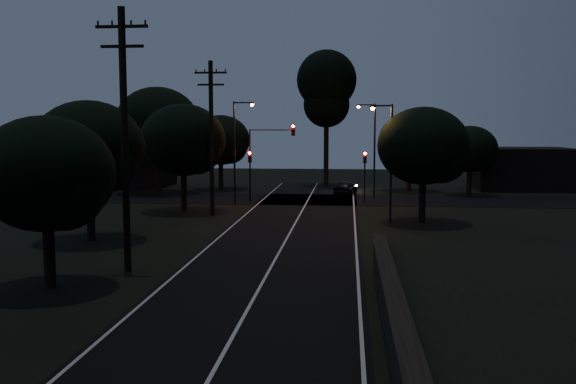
{
  "coord_description": "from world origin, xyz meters",
  "views": [
    {
      "loc": [
        3.33,
        -11.05,
        6.16
      ],
      "look_at": [
        0.0,
        24.0,
        2.5
      ],
      "focal_mm": 40.0,
      "sensor_mm": 36.0,
      "label": 1
    }
  ],
  "objects_px": {
    "tall_pine": "(327,88)",
    "utility_pole_mid": "(124,136)",
    "signal_mast": "(271,148)",
    "utility_pole_far": "(211,135)",
    "signal_right": "(365,168)",
    "streetlight_b": "(372,143)",
    "car": "(345,187)",
    "streetlight_c": "(388,154)",
    "signal_left": "(250,167)",
    "streetlight_a": "(237,145)"
  },
  "relations": [
    {
      "from": "signal_left",
      "to": "streetlight_b",
      "type": "height_order",
      "value": "streetlight_b"
    },
    {
      "from": "utility_pole_mid",
      "to": "car",
      "type": "bearing_deg",
      "value": 73.71
    },
    {
      "from": "utility_pole_mid",
      "to": "tall_pine",
      "type": "xyz_separation_m",
      "value": [
        7.0,
        40.0,
        4.22
      ]
    },
    {
      "from": "signal_mast",
      "to": "utility_pole_mid",
      "type": "bearing_deg",
      "value": -97.04
    },
    {
      "from": "streetlight_a",
      "to": "tall_pine",
      "type": "bearing_deg",
      "value": 69.64
    },
    {
      "from": "streetlight_a",
      "to": "utility_pole_mid",
      "type": "bearing_deg",
      "value": -91.73
    },
    {
      "from": "utility_pole_far",
      "to": "streetlight_a",
      "type": "bearing_deg",
      "value": 83.41
    },
    {
      "from": "streetlight_a",
      "to": "signal_left",
      "type": "bearing_deg",
      "value": 70.41
    },
    {
      "from": "utility_pole_far",
      "to": "signal_right",
      "type": "xyz_separation_m",
      "value": [
        10.6,
        7.99,
        -2.65
      ]
    },
    {
      "from": "signal_mast",
      "to": "signal_left",
      "type": "bearing_deg",
      "value": -179.87
    },
    {
      "from": "utility_pole_far",
      "to": "streetlight_a",
      "type": "height_order",
      "value": "utility_pole_far"
    },
    {
      "from": "car",
      "to": "signal_left",
      "type": "bearing_deg",
      "value": 50.74
    },
    {
      "from": "utility_pole_mid",
      "to": "utility_pole_far",
      "type": "xyz_separation_m",
      "value": [
        0.0,
        17.0,
        -0.25
      ]
    },
    {
      "from": "signal_right",
      "to": "streetlight_b",
      "type": "height_order",
      "value": "streetlight_b"
    },
    {
      "from": "signal_mast",
      "to": "streetlight_c",
      "type": "relative_size",
      "value": 0.83
    },
    {
      "from": "streetlight_a",
      "to": "streetlight_c",
      "type": "height_order",
      "value": "streetlight_a"
    },
    {
      "from": "signal_right",
      "to": "signal_mast",
      "type": "bearing_deg",
      "value": 179.97
    },
    {
      "from": "utility_pole_far",
      "to": "streetlight_c",
      "type": "xyz_separation_m",
      "value": [
        11.83,
        -2.0,
        -1.13
      ]
    },
    {
      "from": "utility_pole_far",
      "to": "streetlight_c",
      "type": "relative_size",
      "value": 1.4
    },
    {
      "from": "tall_pine",
      "to": "utility_pole_mid",
      "type": "bearing_deg",
      "value": -99.93
    },
    {
      "from": "utility_pole_far",
      "to": "car",
      "type": "xyz_separation_m",
      "value": [
        9.06,
        14.0,
        -4.83
      ]
    },
    {
      "from": "signal_mast",
      "to": "car",
      "type": "distance_m",
      "value": 9.24
    },
    {
      "from": "signal_right",
      "to": "streetlight_c",
      "type": "xyz_separation_m",
      "value": [
        1.23,
        -9.99,
        1.51
      ]
    },
    {
      "from": "signal_left",
      "to": "car",
      "type": "bearing_deg",
      "value": 38.13
    },
    {
      "from": "signal_right",
      "to": "streetlight_c",
      "type": "relative_size",
      "value": 0.55
    },
    {
      "from": "signal_left",
      "to": "signal_right",
      "type": "xyz_separation_m",
      "value": [
        9.2,
        0.0,
        0.0
      ]
    },
    {
      "from": "utility_pole_far",
      "to": "streetlight_c",
      "type": "height_order",
      "value": "utility_pole_far"
    },
    {
      "from": "streetlight_a",
      "to": "streetlight_b",
      "type": "relative_size",
      "value": 1.0
    },
    {
      "from": "utility_pole_far",
      "to": "signal_left",
      "type": "height_order",
      "value": "utility_pole_far"
    },
    {
      "from": "utility_pole_far",
      "to": "streetlight_b",
      "type": "xyz_separation_m",
      "value": [
        11.31,
        12.0,
        -0.85
      ]
    },
    {
      "from": "utility_pole_mid",
      "to": "signal_mast",
      "type": "bearing_deg",
      "value": 82.96
    },
    {
      "from": "tall_pine",
      "to": "signal_right",
      "type": "height_order",
      "value": "tall_pine"
    },
    {
      "from": "tall_pine",
      "to": "signal_right",
      "type": "distance_m",
      "value": 17.0
    },
    {
      "from": "utility_pole_mid",
      "to": "tall_pine",
      "type": "relative_size",
      "value": 0.8
    },
    {
      "from": "utility_pole_far",
      "to": "tall_pine",
      "type": "xyz_separation_m",
      "value": [
        7.0,
        23.0,
        4.48
      ]
    },
    {
      "from": "signal_mast",
      "to": "streetlight_c",
      "type": "bearing_deg",
      "value": -48.81
    },
    {
      "from": "signal_left",
      "to": "car",
      "type": "distance_m",
      "value": 9.98
    },
    {
      "from": "streetlight_b",
      "to": "signal_left",
      "type": "bearing_deg",
      "value": -157.95
    },
    {
      "from": "signal_mast",
      "to": "streetlight_a",
      "type": "height_order",
      "value": "streetlight_a"
    },
    {
      "from": "signal_left",
      "to": "car",
      "type": "relative_size",
      "value": 1.06
    },
    {
      "from": "streetlight_a",
      "to": "car",
      "type": "height_order",
      "value": "streetlight_a"
    },
    {
      "from": "utility_pole_far",
      "to": "streetlight_c",
      "type": "bearing_deg",
      "value": -9.6
    },
    {
      "from": "utility_pole_mid",
      "to": "tall_pine",
      "type": "height_order",
      "value": "tall_pine"
    },
    {
      "from": "streetlight_b",
      "to": "car",
      "type": "relative_size",
      "value": 2.08
    },
    {
      "from": "utility_pole_far",
      "to": "signal_right",
      "type": "bearing_deg",
      "value": 37.0
    },
    {
      "from": "signal_right",
      "to": "signal_mast",
      "type": "xyz_separation_m",
      "value": [
        -7.51,
        0.0,
        1.5
      ]
    },
    {
      "from": "utility_pole_far",
      "to": "streetlight_b",
      "type": "bearing_deg",
      "value": 46.7
    },
    {
      "from": "tall_pine",
      "to": "streetlight_b",
      "type": "relative_size",
      "value": 1.73
    },
    {
      "from": "signal_left",
      "to": "streetlight_a",
      "type": "height_order",
      "value": "streetlight_a"
    },
    {
      "from": "signal_left",
      "to": "utility_pole_far",
      "type": "bearing_deg",
      "value": -99.94
    }
  ]
}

